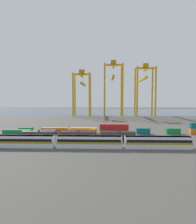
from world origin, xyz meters
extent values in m
plane|color=#4C4944|center=(0.00, 40.00, 0.00)|extent=(420.00, 420.00, 0.00)
cube|color=#384C60|center=(0.00, 146.22, 0.00)|extent=(400.00, 110.00, 0.01)
cube|color=silver|center=(-22.10, -23.77, 1.95)|extent=(21.33, 3.10, 3.90)
cube|color=#9E8414|center=(-22.10, -23.77, 1.85)|extent=(20.90, 3.14, 0.64)
cube|color=black|center=(-22.10, -23.77, 2.63)|extent=(20.47, 3.13, 0.90)
cube|color=slate|center=(-22.10, -23.77, 3.72)|extent=(21.11, 2.85, 0.36)
cube|color=silver|center=(0.12, -23.77, 1.95)|extent=(21.33, 3.10, 3.90)
cube|color=#9E8414|center=(0.12, -23.77, 1.85)|extent=(20.90, 3.14, 0.64)
cube|color=black|center=(0.12, -23.77, 2.63)|extent=(20.47, 3.13, 0.90)
cube|color=slate|center=(0.12, -23.77, 3.72)|extent=(21.11, 2.85, 0.36)
cube|color=silver|center=(22.35, -23.77, 1.95)|extent=(21.33, 3.10, 3.90)
cube|color=#9E8414|center=(22.35, -23.77, 1.85)|extent=(20.90, 3.14, 0.64)
cube|color=black|center=(22.35, -23.77, 2.63)|extent=(20.47, 3.13, 0.90)
cube|color=slate|center=(22.35, -23.77, 3.72)|extent=(21.11, 2.85, 0.36)
cube|color=#232326|center=(-19.81, -14.54, 0.55)|extent=(12.68, 2.50, 1.10)
cylinder|color=#2D2823|center=(-19.81, -14.54, 2.50)|extent=(12.68, 2.79, 2.79)
cylinder|color=#2D2823|center=(-19.81, -14.54, 4.07)|extent=(0.70, 0.70, 0.36)
cube|color=#232326|center=(-4.82, -14.54, 0.55)|extent=(12.68, 2.50, 1.10)
cylinder|color=#2D2823|center=(-4.82, -14.54, 2.50)|extent=(12.68, 2.79, 2.79)
cylinder|color=#2D2823|center=(-4.82, -14.54, 4.07)|extent=(0.70, 0.70, 0.36)
cube|color=#232326|center=(10.16, -14.54, 0.55)|extent=(12.68, 2.50, 1.10)
cylinder|color=#2D2823|center=(10.16, -14.54, 2.50)|extent=(12.68, 2.79, 2.79)
cylinder|color=#2D2823|center=(10.16, -14.54, 4.07)|extent=(0.70, 0.70, 0.36)
cube|color=#197538|center=(-32.68, -4.79, 1.30)|extent=(12.10, 2.44, 2.60)
cube|color=#1C4299|center=(-18.74, -4.79, 1.30)|extent=(6.04, 2.44, 2.60)
cube|color=maroon|center=(-4.81, -4.79, 1.30)|extent=(12.10, 2.44, 2.60)
cube|color=slate|center=(9.13, -4.79, 1.30)|extent=(12.10, 2.44, 2.60)
cube|color=#AD211C|center=(9.13, -4.79, 3.90)|extent=(12.10, 2.44, 2.60)
cube|color=#197538|center=(-31.42, 1.33, 1.30)|extent=(6.04, 2.44, 2.60)
cube|color=orange|center=(-17.90, 1.33, 1.30)|extent=(12.10, 2.44, 2.60)
cube|color=gold|center=(-4.39, 1.33, 1.30)|extent=(12.10, 2.44, 2.60)
cube|color=orange|center=(9.13, 1.33, 1.30)|extent=(12.10, 2.44, 2.60)
cube|color=#146066|center=(22.64, 1.33, 1.30)|extent=(6.04, 2.44, 2.60)
cube|color=#197538|center=(36.16, 1.33, 1.30)|extent=(6.04, 2.44, 2.60)
cylinder|color=gold|center=(-22.85, 82.59, 19.32)|extent=(1.50, 1.50, 38.64)
cylinder|color=gold|center=(-8.20, 82.59, 19.32)|extent=(1.50, 1.50, 38.64)
cylinder|color=gold|center=(-22.85, 93.56, 19.32)|extent=(1.50, 1.50, 38.64)
cylinder|color=gold|center=(-8.20, 93.56, 19.32)|extent=(1.50, 1.50, 38.64)
cube|color=gold|center=(-15.52, 88.07, 37.84)|extent=(16.25, 1.20, 1.60)
cube|color=gold|center=(-15.52, 88.07, 36.24)|extent=(1.20, 12.57, 1.60)
cube|color=gold|center=(-15.52, 99.33, 29.70)|extent=(2.00, 32.16, 2.00)
cube|color=#A77A10|center=(-15.52, 88.07, 40.24)|extent=(4.80, 4.00, 3.20)
cylinder|color=gold|center=(5.19, 82.22, 23.43)|extent=(1.50, 1.50, 46.87)
cylinder|color=gold|center=(20.93, 82.22, 23.43)|extent=(1.50, 1.50, 46.87)
cylinder|color=gold|center=(5.19, 93.93, 23.43)|extent=(1.50, 1.50, 46.87)
cylinder|color=gold|center=(20.93, 93.93, 23.43)|extent=(1.50, 1.50, 46.87)
cube|color=gold|center=(13.06, 88.07, 46.07)|extent=(17.35, 1.20, 1.60)
cube|color=gold|center=(13.06, 88.07, 44.47)|extent=(1.20, 13.31, 1.60)
cube|color=gold|center=(13.06, 99.58, 35.79)|extent=(2.00, 32.88, 2.00)
cube|color=#A77A10|center=(13.06, 88.07, 48.47)|extent=(4.80, 4.00, 3.20)
cylinder|color=gold|center=(33.67, 82.28, 21.90)|extent=(1.50, 1.50, 43.80)
cylinder|color=gold|center=(49.61, 82.28, 21.90)|extent=(1.50, 1.50, 43.80)
cylinder|color=gold|center=(33.67, 93.87, 21.90)|extent=(1.50, 1.50, 43.80)
cylinder|color=gold|center=(49.61, 93.87, 21.90)|extent=(1.50, 1.50, 43.80)
cube|color=gold|center=(41.64, 88.07, 43.00)|extent=(17.53, 1.20, 1.60)
cube|color=gold|center=(41.64, 88.07, 41.40)|extent=(1.20, 13.20, 1.60)
cube|color=gold|center=(41.64, 102.21, 34.50)|extent=(2.00, 40.37, 2.00)
cube|color=#A77A10|center=(41.64, 88.07, 45.40)|extent=(4.80, 4.00, 3.20)
camera|label=1|loc=(5.04, -84.48, 16.18)|focal=30.31mm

